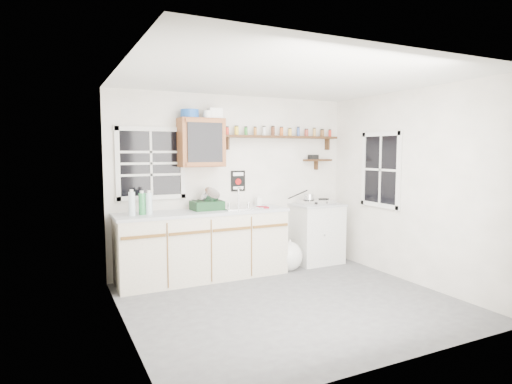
{
  "coord_description": "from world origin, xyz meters",
  "views": [
    {
      "loc": [
        -2.43,
        -4.07,
        1.71
      ],
      "look_at": [
        -0.17,
        0.55,
        1.22
      ],
      "focal_mm": 30.0,
      "sensor_mm": 36.0,
      "label": 1
    }
  ],
  "objects_px": {
    "spice_shelf": "(281,136)",
    "hotplate": "(316,202)",
    "right_cabinet": "(317,233)",
    "upper_cabinet": "(201,143)",
    "main_cabinet": "(204,245)",
    "dish_rack": "(208,203)"
  },
  "relations": [
    {
      "from": "spice_shelf",
      "to": "hotplate",
      "type": "height_order",
      "value": "spice_shelf"
    },
    {
      "from": "right_cabinet",
      "to": "upper_cabinet",
      "type": "distance_m",
      "value": 2.26
    },
    {
      "from": "main_cabinet",
      "to": "dish_rack",
      "type": "distance_m",
      "value": 0.57
    },
    {
      "from": "upper_cabinet",
      "to": "dish_rack",
      "type": "xyz_separation_m",
      "value": [
        0.06,
        -0.08,
        -0.81
      ]
    },
    {
      "from": "right_cabinet",
      "to": "main_cabinet",
      "type": "bearing_deg",
      "value": -179.21
    },
    {
      "from": "upper_cabinet",
      "to": "right_cabinet",
      "type": "bearing_deg",
      "value": -3.76
    },
    {
      "from": "main_cabinet",
      "to": "spice_shelf",
      "type": "xyz_separation_m",
      "value": [
        1.3,
        0.21,
        1.47
      ]
    },
    {
      "from": "right_cabinet",
      "to": "dish_rack",
      "type": "bearing_deg",
      "value": 178.76
    },
    {
      "from": "right_cabinet",
      "to": "spice_shelf",
      "type": "distance_m",
      "value": 1.58
    },
    {
      "from": "dish_rack",
      "to": "main_cabinet",
      "type": "bearing_deg",
      "value": -147.38
    },
    {
      "from": "main_cabinet",
      "to": "right_cabinet",
      "type": "bearing_deg",
      "value": 0.79
    },
    {
      "from": "spice_shelf",
      "to": "dish_rack",
      "type": "distance_m",
      "value": 1.53
    },
    {
      "from": "upper_cabinet",
      "to": "main_cabinet",
      "type": "bearing_deg",
      "value": -103.68
    },
    {
      "from": "right_cabinet",
      "to": "upper_cabinet",
      "type": "bearing_deg",
      "value": 176.24
    },
    {
      "from": "dish_rack",
      "to": "spice_shelf",
      "type": "bearing_deg",
      "value": 5.19
    },
    {
      "from": "main_cabinet",
      "to": "dish_rack",
      "type": "relative_size",
      "value": 5.56
    },
    {
      "from": "right_cabinet",
      "to": "upper_cabinet",
      "type": "xyz_separation_m",
      "value": [
        -1.8,
        0.12,
        1.37
      ]
    },
    {
      "from": "right_cabinet",
      "to": "upper_cabinet",
      "type": "relative_size",
      "value": 1.4
    },
    {
      "from": "right_cabinet",
      "to": "spice_shelf",
      "type": "relative_size",
      "value": 0.48
    },
    {
      "from": "main_cabinet",
      "to": "spice_shelf",
      "type": "distance_m",
      "value": 1.98
    },
    {
      "from": "right_cabinet",
      "to": "hotplate",
      "type": "height_order",
      "value": "hotplate"
    },
    {
      "from": "upper_cabinet",
      "to": "spice_shelf",
      "type": "distance_m",
      "value": 1.28
    }
  ]
}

